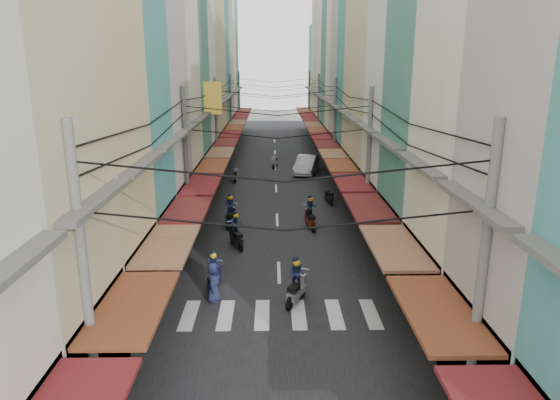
{
  "coord_description": "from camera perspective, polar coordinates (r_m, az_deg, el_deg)",
  "views": [
    {
      "loc": [
        -0.29,
        -23.32,
        9.39
      ],
      "look_at": [
        0.13,
        3.15,
        2.07
      ],
      "focal_mm": 32.0,
      "sensor_mm": 36.0,
      "label": 1
    }
  ],
  "objects": [
    {
      "name": "building_row_left",
      "position": [
        40.61,
        -12.2,
        15.67
      ],
      "size": [
        7.8,
        67.67,
        23.7
      ],
      "color": "silver",
      "rests_on": "ground"
    },
    {
      "name": "road",
      "position": [
        44.32,
        -0.51,
        3.24
      ],
      "size": [
        10.0,
        80.0,
        0.02
      ],
      "primitive_type": "cube",
      "color": "black",
      "rests_on": "ground"
    },
    {
      "name": "market_umbrella",
      "position": [
        17.71,
        19.33,
        -9.77
      ],
      "size": [
        2.26,
        2.26,
        2.38
      ],
      "color": "#B2B2B7",
      "rests_on": "ground"
    },
    {
      "name": "building_row_right",
      "position": [
        40.6,
        11.15,
        15.21
      ],
      "size": [
        7.8,
        68.98,
        22.59
      ],
      "color": "teal",
      "rests_on": "ground"
    },
    {
      "name": "ground",
      "position": [
        25.14,
        -0.19,
        -6.47
      ],
      "size": [
        160.0,
        160.0,
        0.0
      ],
      "primitive_type": "plane",
      "color": "slate",
      "rests_on": "ground"
    },
    {
      "name": "moving_scooters",
      "position": [
        28.25,
        -1.9,
        -2.74
      ],
      "size": [
        7.2,
        28.64,
        1.99
      ],
      "color": "black",
      "rests_on": "ground"
    },
    {
      "name": "bicycle",
      "position": [
        28.24,
        15.2,
        -4.53
      ],
      "size": [
        1.85,
        1.05,
        1.2
      ],
      "primitive_type": "imported",
      "rotation": [
        0.0,
        0.0,
        1.33
      ],
      "color": "black",
      "rests_on": "ground"
    },
    {
      "name": "utility_poles",
      "position": [
        38.43,
        -0.48,
        11.28
      ],
      "size": [
        10.2,
        66.13,
        8.2
      ],
      "color": "slate",
      "rests_on": "ground"
    },
    {
      "name": "white_car",
      "position": [
        43.81,
        3.04,
        3.06
      ],
      "size": [
        5.82,
        3.34,
        1.93
      ],
      "primitive_type": "imported",
      "rotation": [
        0.0,
        0.0,
        -0.23
      ],
      "color": "silver",
      "rests_on": "ground"
    },
    {
      "name": "pedestrians",
      "position": [
        27.68,
        -7.43,
        -2.28
      ],
      "size": [
        14.04,
        19.16,
        2.17
      ],
      "color": "black",
      "rests_on": "ground"
    },
    {
      "name": "traffic_sign",
      "position": [
        22.68,
        12.08,
        -3.28
      ],
      "size": [
        0.1,
        0.67,
        3.05
      ],
      "color": "slate",
      "rests_on": "ground"
    },
    {
      "name": "crosswalk",
      "position": [
        19.69,
        0.04,
        -12.94
      ],
      "size": [
        7.55,
        2.4,
        0.01
      ],
      "color": "silver",
      "rests_on": "ground"
    },
    {
      "name": "parked_scooters",
      "position": [
        21.04,
        10.38,
        -9.93
      ],
      "size": [
        13.13,
        13.19,
        0.94
      ],
      "color": "black",
      "rests_on": "ground"
    },
    {
      "name": "sidewalk_right",
      "position": [
        44.83,
        7.83,
        3.26
      ],
      "size": [
        3.0,
        80.0,
        0.06
      ],
      "primitive_type": "cube",
      "color": "slate",
      "rests_on": "ground"
    },
    {
      "name": "sidewalk_left",
      "position": [
        44.75,
        -8.88,
        3.2
      ],
      "size": [
        3.0,
        80.0,
        0.06
      ],
      "primitive_type": "cube",
      "color": "slate",
      "rests_on": "ground"
    }
  ]
}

